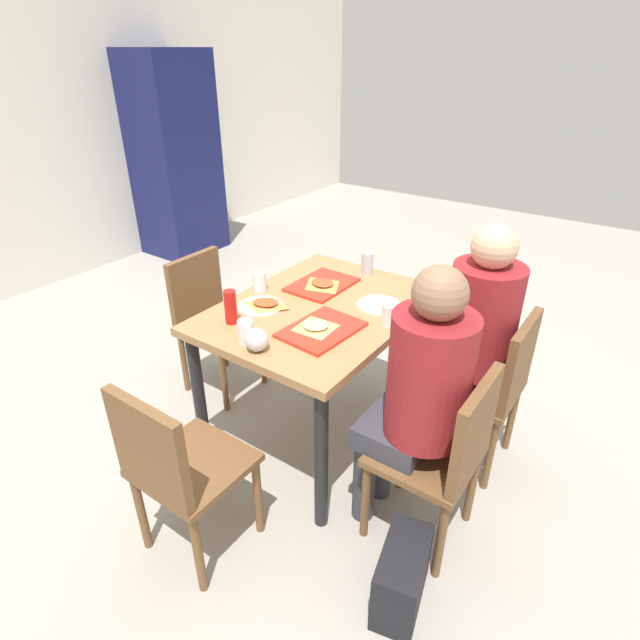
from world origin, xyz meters
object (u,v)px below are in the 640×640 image
object	(u,v)px
pizza_slice_b	(322,284)
condiment_bottle	(231,307)
tray_red_near	(322,330)
pizza_slice_c	(266,303)
paper_plate_center	(261,306)
main_table	(320,324)
pizza_slice_a	(316,326)
plastic_cup_c	(246,331)
plastic_cup_a	(260,281)
chair_left_end	(176,465)
handbag	(402,576)
drink_fridge	(175,157)
person_in_red	(419,388)
chair_far_side	(209,314)
paper_plate_near_edge	(379,305)
chair_near_right	(493,382)
foil_bundle	(257,340)
plastic_cup_b	(389,315)
soda_can	(367,263)
person_in_brown_jacket	(472,329)
tray_red_far	(322,285)
chair_near_left	(446,451)

from	to	relation	value
pizza_slice_b	condiment_bottle	distance (m)	0.57
tray_red_near	pizza_slice_c	size ratio (longest dim) A/B	1.68
paper_plate_center	main_table	bearing A→B (deg)	-53.87
pizza_slice_a	plastic_cup_c	distance (m)	0.31
pizza_slice_b	plastic_cup_a	bearing A→B (deg)	129.68
chair_left_end	pizza_slice_a	bearing A→B (deg)	-9.62
plastic_cup_a	handbag	distance (m)	1.50
pizza_slice_c	drink_fridge	xyz separation A→B (m)	(1.72, 2.64, 0.16)
person_in_red	drink_fridge	size ratio (longest dim) A/B	0.66
pizza_slice_a	chair_far_side	bearing A→B (deg)	77.25
paper_plate_near_edge	pizza_slice_c	world-z (taller)	pizza_slice_c
drink_fridge	pizza_slice_c	bearing A→B (deg)	-123.13
chair_near_right	foil_bundle	bearing A→B (deg)	134.34
plastic_cup_b	soda_can	bearing A→B (deg)	40.05
paper_plate_center	plastic_cup_b	size ratio (longest dim) A/B	2.20
person_in_red	foil_bundle	size ratio (longest dim) A/B	12.50
pizza_slice_a	soda_can	xyz separation A→B (m)	(0.70, 0.15, 0.04)
paper_plate_center	pizza_slice_a	distance (m)	0.36
main_table	plastic_cup_b	size ratio (longest dim) A/B	11.44
chair_near_right	plastic_cup_a	bearing A→B (deg)	104.99
main_table	person_in_brown_jacket	size ratio (longest dim) A/B	0.91
chair_left_end	drink_fridge	world-z (taller)	drink_fridge
tray_red_far	plastic_cup_a	size ratio (longest dim) A/B	3.60
pizza_slice_c	foil_bundle	bearing A→B (deg)	-144.38
tray_red_near	pizza_slice_b	bearing A→B (deg)	34.51
tray_red_near	soda_can	size ratio (longest dim) A/B	2.95
main_table	plastic_cup_b	world-z (taller)	plastic_cup_b
plastic_cup_a	plastic_cup_b	size ratio (longest dim) A/B	1.00
paper_plate_center	foil_bundle	size ratio (longest dim) A/B	2.20
person_in_red	condiment_bottle	size ratio (longest dim) A/B	7.82
plastic_cup_b	foil_bundle	distance (m)	0.62
person_in_red	pizza_slice_b	world-z (taller)	person_in_red
chair_near_left	tray_red_far	world-z (taller)	chair_near_left
tray_red_far	pizza_slice_a	distance (m)	0.48
person_in_brown_jacket	pizza_slice_c	xyz separation A→B (m)	(-0.44, 0.89, 0.06)
plastic_cup_b	foil_bundle	world-z (taller)	same
plastic_cup_b	chair_near_left	bearing A→B (deg)	-125.06
plastic_cup_b	foil_bundle	bearing A→B (deg)	146.41
plastic_cup_c	soda_can	xyz separation A→B (m)	(0.94, -0.04, 0.01)
chair_near_left	paper_plate_center	size ratio (longest dim) A/B	3.82
soda_can	chair_left_end	bearing A→B (deg)	-179.15
drink_fridge	chair_near_left	bearing A→B (deg)	-116.79
tray_red_near	condiment_bottle	world-z (taller)	condiment_bottle
tray_red_far	pizza_slice_b	distance (m)	0.03
plastic_cup_c	condiment_bottle	xyz separation A→B (m)	(0.09, 0.17, 0.03)
pizza_slice_b	foil_bundle	distance (m)	0.68
paper_plate_near_edge	person_in_red	bearing A→B (deg)	-136.36
person_in_red	pizza_slice_c	bearing A→B (deg)	81.76
plastic_cup_b	foil_bundle	size ratio (longest dim) A/B	1.00
chair_near_left	foil_bundle	distance (m)	0.88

